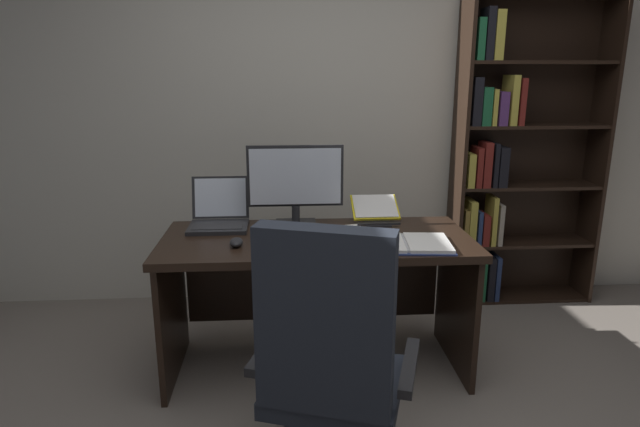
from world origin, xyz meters
The scene contains 12 objects.
wall_back centered at (0.00, 1.97, 1.37)m, with size 5.65×0.12×2.74m, color beige.
desk centered at (-0.20, 0.97, 0.54)m, with size 1.59×0.70×0.75m.
bookshelf centered at (1.17, 1.76, 0.99)m, with size 0.99×0.28×2.05m.
office_chair centered at (-0.20, 0.02, 0.46)m, with size 0.70×0.62×1.09m.
monitor centered at (-0.30, 1.12, 0.98)m, with size 0.52×0.16×0.44m.
laptop centered at (-0.72, 1.13, 0.80)m, with size 0.32×0.32×0.26m.
keyboard centered at (-0.30, 0.78, 0.76)m, with size 0.42×0.15×0.02m, color #232326.
computer_mouse centered at (-0.60, 0.78, 0.77)m, with size 0.06×0.10×0.04m, color #232326.
reading_stand_with_book centered at (0.15, 1.18, 0.81)m, with size 0.26×0.26×0.13m.
open_binder centered at (0.23, 0.73, 0.76)m, with size 0.47×0.35×0.02m.
notepad centered at (-0.01, 0.97, 0.75)m, with size 0.15×0.21×0.01m, color white.
pen centered at (0.01, 0.97, 0.76)m, with size 0.01×0.01×0.14m, color maroon.
Camera 1 is at (-0.36, -1.74, 1.58)m, focal length 30.15 mm.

